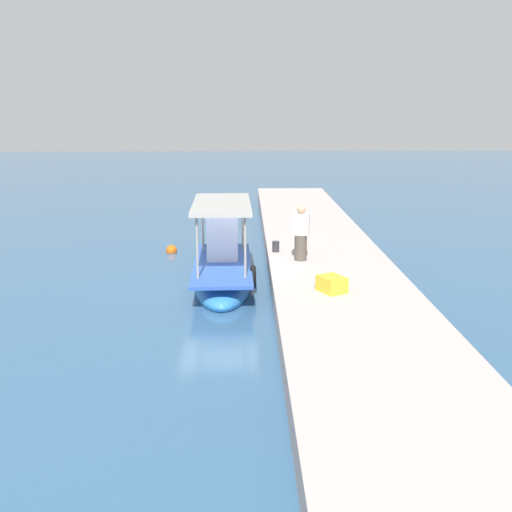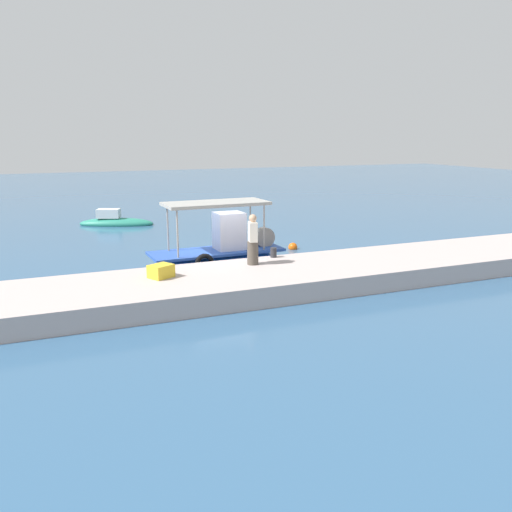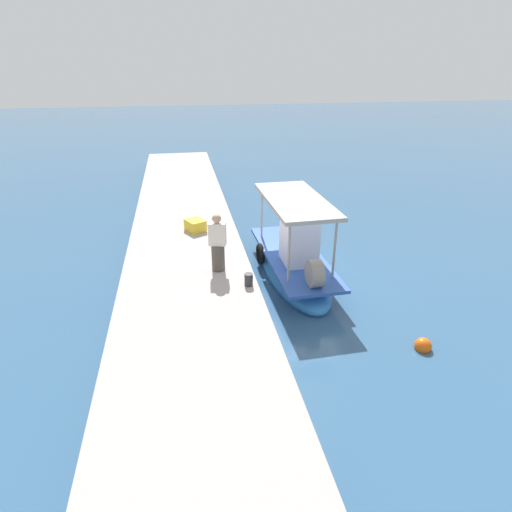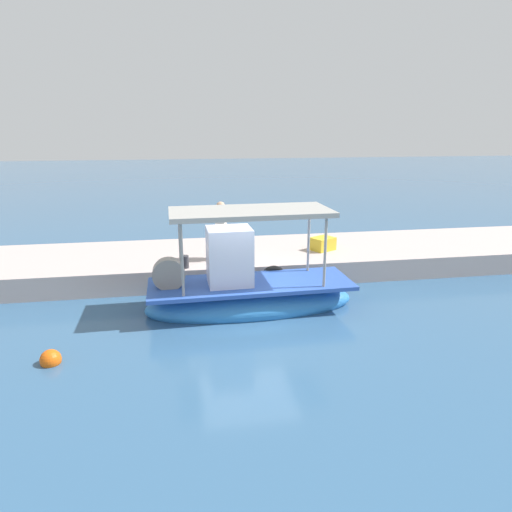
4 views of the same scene
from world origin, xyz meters
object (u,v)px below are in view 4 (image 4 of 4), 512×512
at_px(main_fishing_boat, 247,290).
at_px(mooring_bollard, 185,262).
at_px(fisherman_near_bollard, 221,233).
at_px(cargo_crate, 323,244).
at_px(marker_buoy, 51,360).

distance_m(main_fishing_boat, mooring_bollard, 2.36).
distance_m(fisherman_near_bollard, cargo_crate, 3.49).
bearing_deg(mooring_bollard, main_fishing_boat, 131.77).
bearing_deg(fisherman_near_bollard, marker_buoy, 49.86).
bearing_deg(mooring_bollard, marker_buoy, 54.60).
height_order(fisherman_near_bollard, cargo_crate, fisherman_near_bollard).
relative_size(cargo_crate, marker_buoy, 1.70).
bearing_deg(marker_buoy, mooring_bollard, -125.40).
bearing_deg(cargo_crate, mooring_bollard, 15.53).
bearing_deg(fisherman_near_bollard, mooring_bollard, 32.94).
xyz_separation_m(cargo_crate, marker_buoy, (7.31, 5.15, -0.80)).
bearing_deg(cargo_crate, marker_buoy, 35.21).
xyz_separation_m(fisherman_near_bollard, cargo_crate, (-3.40, -0.52, -0.60)).
distance_m(mooring_bollard, marker_buoy, 4.84).
distance_m(fisherman_near_bollard, marker_buoy, 6.22).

